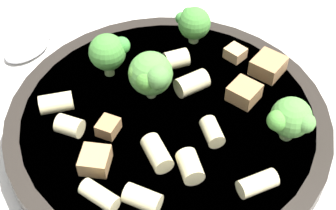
{
  "coord_description": "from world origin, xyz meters",
  "views": [
    {
      "loc": [
        -0.07,
        -0.26,
        0.32
      ],
      "look_at": [
        0.0,
        0.0,
        0.04
      ],
      "focal_mm": 50.0,
      "sensor_mm": 36.0,
      "label": 1
    }
  ],
  "objects_px": {
    "broccoli_floret_0": "(150,75)",
    "broccoli_floret_3": "(109,52)",
    "broccoli_floret_1": "(193,23)",
    "rigatoni_4": "(189,167)",
    "chicken_chunk_2": "(246,96)",
    "chicken_chunk_1": "(235,53)",
    "rigatoni_1": "(142,198)",
    "rigatoni_6": "(157,153)",
    "rigatoni_2": "(176,59)",
    "rigatoni_8": "(69,122)",
    "rigatoni_7": "(258,183)",
    "chicken_chunk_3": "(95,160)",
    "broccoli_floret_2": "(291,119)",
    "pasta_bowl": "(168,122)",
    "chicken_chunk_4": "(268,66)",
    "spoon": "(42,38)",
    "chicken_chunk_0": "(108,127)",
    "rigatoni_5": "(192,83)",
    "rigatoni_9": "(56,103)",
    "rigatoni_3": "(100,196)"
  },
  "relations": [
    {
      "from": "rigatoni_6",
      "to": "rigatoni_7",
      "type": "relative_size",
      "value": 1.01
    },
    {
      "from": "rigatoni_4",
      "to": "chicken_chunk_0",
      "type": "bearing_deg",
      "value": 132.19
    },
    {
      "from": "chicken_chunk_2",
      "to": "chicken_chunk_1",
      "type": "bearing_deg",
      "value": 78.0
    },
    {
      "from": "broccoli_floret_1",
      "to": "rigatoni_6",
      "type": "relative_size",
      "value": 1.28
    },
    {
      "from": "rigatoni_5",
      "to": "chicken_chunk_3",
      "type": "relative_size",
      "value": 1.23
    },
    {
      "from": "rigatoni_6",
      "to": "chicken_chunk_4",
      "type": "height_order",
      "value": "same"
    },
    {
      "from": "rigatoni_1",
      "to": "rigatoni_6",
      "type": "bearing_deg",
      "value": 61.5
    },
    {
      "from": "broccoli_floret_2",
      "to": "chicken_chunk_4",
      "type": "height_order",
      "value": "broccoli_floret_2"
    },
    {
      "from": "broccoli_floret_2",
      "to": "chicken_chunk_2",
      "type": "xyz_separation_m",
      "value": [
        -0.02,
        0.05,
        -0.02
      ]
    },
    {
      "from": "rigatoni_1",
      "to": "spoon",
      "type": "height_order",
      "value": "rigatoni_1"
    },
    {
      "from": "broccoli_floret_0",
      "to": "rigatoni_7",
      "type": "distance_m",
      "value": 0.13
    },
    {
      "from": "broccoli_floret_3",
      "to": "chicken_chunk_1",
      "type": "bearing_deg",
      "value": -4.19
    },
    {
      "from": "rigatoni_7",
      "to": "chicken_chunk_4",
      "type": "relative_size",
      "value": 1.04
    },
    {
      "from": "chicken_chunk_3",
      "to": "rigatoni_6",
      "type": "bearing_deg",
      "value": -7.75
    },
    {
      "from": "broccoli_floret_2",
      "to": "rigatoni_2",
      "type": "height_order",
      "value": "broccoli_floret_2"
    },
    {
      "from": "broccoli_floret_1",
      "to": "chicken_chunk_4",
      "type": "bearing_deg",
      "value": -49.63
    },
    {
      "from": "broccoli_floret_3",
      "to": "rigatoni_2",
      "type": "distance_m",
      "value": 0.06
    },
    {
      "from": "chicken_chunk_3",
      "to": "broccoli_floret_3",
      "type": "bearing_deg",
      "value": 73.35
    },
    {
      "from": "rigatoni_8",
      "to": "rigatoni_2",
      "type": "bearing_deg",
      "value": 26.17
    },
    {
      "from": "rigatoni_9",
      "to": "chicken_chunk_0",
      "type": "xyz_separation_m",
      "value": [
        0.04,
        -0.04,
        -0.0
      ]
    },
    {
      "from": "broccoli_floret_1",
      "to": "rigatoni_1",
      "type": "relative_size",
      "value": 1.41
    },
    {
      "from": "rigatoni_3",
      "to": "rigatoni_8",
      "type": "bearing_deg",
      "value": 99.82
    },
    {
      "from": "pasta_bowl",
      "to": "broccoli_floret_2",
      "type": "bearing_deg",
      "value": -30.78
    },
    {
      "from": "rigatoni_3",
      "to": "rigatoni_9",
      "type": "xyz_separation_m",
      "value": [
        -0.02,
        0.1,
        0.0
      ]
    },
    {
      "from": "broccoli_floret_3",
      "to": "chicken_chunk_0",
      "type": "distance_m",
      "value": 0.07
    },
    {
      "from": "rigatoni_2",
      "to": "rigatoni_4",
      "type": "bearing_deg",
      "value": -101.34
    },
    {
      "from": "broccoli_floret_0",
      "to": "spoon",
      "type": "height_order",
      "value": "broccoli_floret_0"
    },
    {
      "from": "chicken_chunk_0",
      "to": "broccoli_floret_3",
      "type": "bearing_deg",
      "value": 77.99
    },
    {
      "from": "rigatoni_1",
      "to": "chicken_chunk_4",
      "type": "distance_m",
      "value": 0.18
    },
    {
      "from": "broccoli_floret_1",
      "to": "rigatoni_4",
      "type": "xyz_separation_m",
      "value": [
        -0.05,
        -0.15,
        -0.01
      ]
    },
    {
      "from": "broccoli_floret_1",
      "to": "rigatoni_7",
      "type": "height_order",
      "value": "broccoli_floret_1"
    },
    {
      "from": "rigatoni_9",
      "to": "chicken_chunk_2",
      "type": "bearing_deg",
      "value": -11.59
    },
    {
      "from": "broccoli_floret_0",
      "to": "broccoli_floret_3",
      "type": "relative_size",
      "value": 1.06
    },
    {
      "from": "chicken_chunk_2",
      "to": "chicken_chunk_4",
      "type": "relative_size",
      "value": 0.85
    },
    {
      "from": "rigatoni_1",
      "to": "spoon",
      "type": "xyz_separation_m",
      "value": [
        -0.06,
        0.24,
        -0.03
      ]
    },
    {
      "from": "broccoli_floret_3",
      "to": "spoon",
      "type": "bearing_deg",
      "value": 120.47
    },
    {
      "from": "chicken_chunk_1",
      "to": "rigatoni_5",
      "type": "bearing_deg",
      "value": -148.64
    },
    {
      "from": "broccoli_floret_3",
      "to": "rigatoni_1",
      "type": "height_order",
      "value": "broccoli_floret_3"
    },
    {
      "from": "broccoli_floret_0",
      "to": "rigatoni_5",
      "type": "relative_size",
      "value": 1.59
    },
    {
      "from": "rigatoni_1",
      "to": "rigatoni_6",
      "type": "distance_m",
      "value": 0.04
    },
    {
      "from": "rigatoni_2",
      "to": "chicken_chunk_2",
      "type": "xyz_separation_m",
      "value": [
        0.04,
        -0.06,
        -0.0
      ]
    },
    {
      "from": "broccoli_floret_2",
      "to": "chicken_chunk_2",
      "type": "height_order",
      "value": "broccoli_floret_2"
    },
    {
      "from": "broccoli_floret_3",
      "to": "chicken_chunk_4",
      "type": "distance_m",
      "value": 0.14
    },
    {
      "from": "chicken_chunk_3",
      "to": "broccoli_floret_0",
      "type": "bearing_deg",
      "value": 46.32
    },
    {
      "from": "broccoli_floret_0",
      "to": "rigatoni_6",
      "type": "bearing_deg",
      "value": -99.52
    },
    {
      "from": "rigatoni_2",
      "to": "rigatoni_8",
      "type": "xyz_separation_m",
      "value": [
        -0.1,
        -0.05,
        -0.0
      ]
    },
    {
      "from": "broccoli_floret_1",
      "to": "chicken_chunk_2",
      "type": "bearing_deg",
      "value": -78.38
    },
    {
      "from": "pasta_bowl",
      "to": "broccoli_floret_0",
      "type": "height_order",
      "value": "broccoli_floret_0"
    },
    {
      "from": "pasta_bowl",
      "to": "rigatoni_3",
      "type": "relative_size",
      "value": 9.35
    },
    {
      "from": "rigatoni_6",
      "to": "spoon",
      "type": "relative_size",
      "value": 0.2
    }
  ]
}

